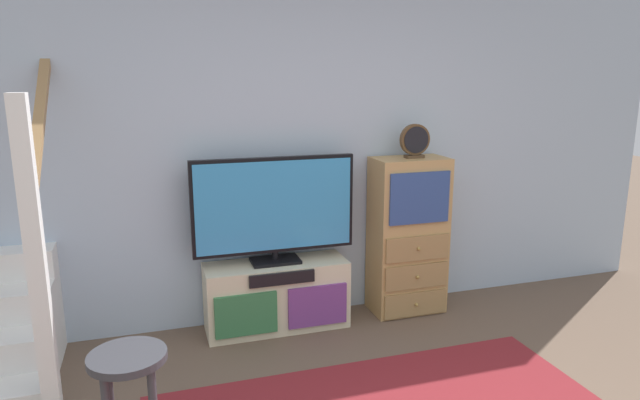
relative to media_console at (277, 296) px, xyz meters
name	(u,v)px	position (x,y,z in m)	size (l,w,h in m)	color
back_wall	(304,146)	(0.30, 0.27, 1.09)	(6.40, 0.12, 2.70)	#A8BCD1
media_console	(277,296)	(0.00, 0.00, 0.00)	(1.06, 0.38, 0.52)	beige
television	(274,207)	(0.00, 0.02, 0.68)	(1.21, 0.22, 0.79)	black
side_cabinet	(408,236)	(1.08, 0.01, 0.37)	(0.58, 0.38, 1.26)	tan
desk_clock	(415,141)	(1.11, 0.00, 1.13)	(0.24, 0.08, 0.26)	#4C3823
bar_stool_near	(130,391)	(-1.01, -1.48, 0.26)	(0.34, 0.34, 0.70)	#333338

